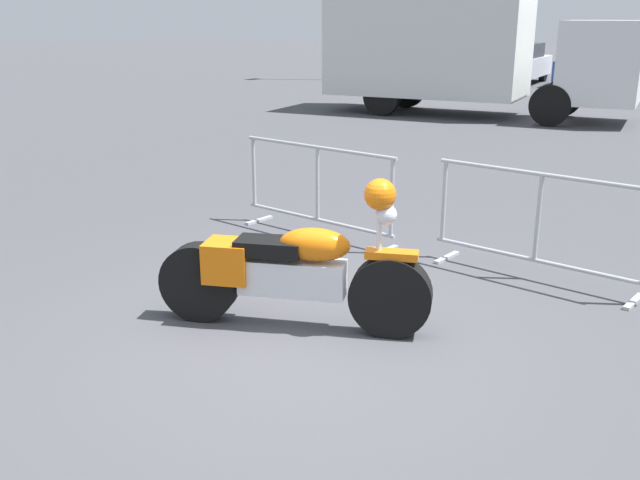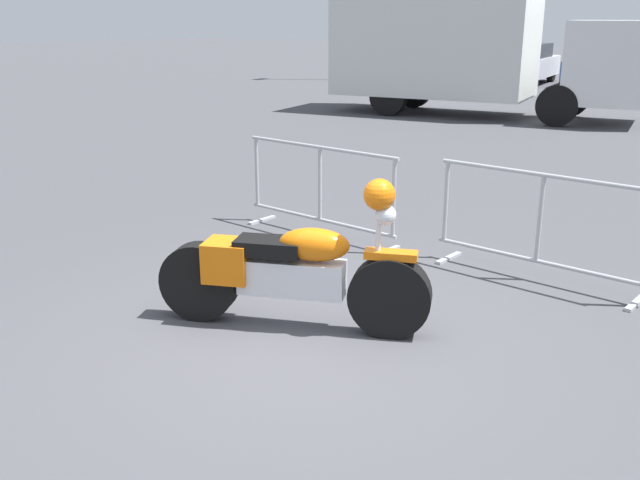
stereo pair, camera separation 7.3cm
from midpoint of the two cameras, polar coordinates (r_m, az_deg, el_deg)
The scene contains 9 objects.
ground_plane at distance 5.61m, azimuth -1.06°, elevation -8.64°, with size 120.00×120.00×0.00m, color #424247.
motorcycle at distance 5.80m, azimuth -1.92°, elevation -2.47°, with size 2.17×1.05×1.29m.
crowd_barrier_near at distance 8.24m, azimuth 0.25°, elevation 4.02°, with size 2.16×0.63×1.07m.
crowd_barrier_far at distance 7.14m, azimuth 17.41°, elevation 1.08°, with size 2.16×0.63×1.07m.
box_truck at distance 19.14m, azimuth 11.85°, elevation 14.62°, with size 7.94×3.30×2.98m.
parked_car_yellow at distance 30.32m, azimuth 11.58°, elevation 13.90°, with size 2.26×4.60×1.51m.
parked_car_white at distance 28.93m, azimuth 16.08°, elevation 13.43°, with size 2.25×4.58×1.50m.
parked_car_blue at distance 28.50m, azimuth 21.39°, elevation 12.86°, with size 2.24×4.55×1.49m.
pedestrian at distance 22.67m, azimuth 21.76°, elevation 12.35°, with size 0.35×0.35×1.69m.
Camera 2 is at (3.01, -4.04, 2.47)m, focal length 40.00 mm.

